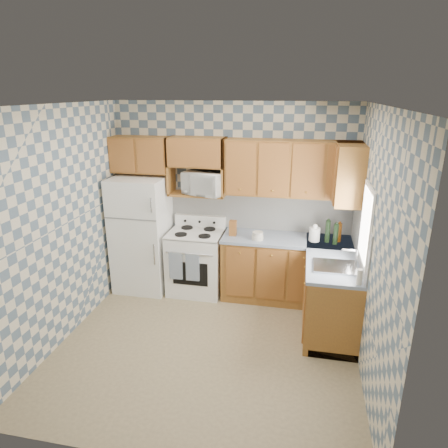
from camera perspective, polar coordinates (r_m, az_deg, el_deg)
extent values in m
plane|color=#77674B|center=(4.90, -2.42, -16.80)|extent=(3.40, 3.40, 0.00)
cube|color=slate|center=(5.75, 1.20, 3.64)|extent=(3.40, 0.02, 2.70)
cube|color=slate|center=(4.21, 20.47, -3.35)|extent=(0.02, 3.20, 2.70)
cube|color=white|center=(5.73, 5.11, 1.94)|extent=(2.60, 0.02, 0.56)
cube|color=white|center=(5.00, 18.89, -1.56)|extent=(0.02, 1.60, 0.56)
cube|color=white|center=(5.94, -11.65, -1.42)|extent=(0.75, 0.70, 1.68)
cube|color=white|center=(5.85, -3.99, -5.49)|extent=(0.76, 0.65, 0.90)
cube|color=silver|center=(5.68, -4.09, -1.30)|extent=(0.76, 0.65, 0.02)
cube|color=white|center=(5.90, -3.40, 0.46)|extent=(0.76, 0.08, 0.17)
cube|color=navy|center=(5.58, -6.91, -5.95)|extent=(0.19, 0.02, 0.40)
cube|color=navy|center=(5.51, -4.52, -6.19)|extent=(0.19, 0.02, 0.40)
cube|color=brown|center=(5.70, 8.83, -6.49)|extent=(1.75, 0.60, 0.88)
cube|color=brown|center=(5.26, 14.86, -9.15)|extent=(0.60, 1.60, 0.88)
cube|color=gray|center=(5.52, 9.06, -2.18)|extent=(1.77, 0.63, 0.04)
cube|color=gray|center=(5.07, 15.23, -4.54)|extent=(0.63, 1.60, 0.04)
cube|color=brown|center=(5.40, 9.65, 7.82)|extent=(1.75, 0.33, 0.74)
cube|color=brown|center=(5.84, -11.81, 9.69)|extent=(0.82, 0.33, 0.50)
cube|color=brown|center=(5.24, 17.39, 6.91)|extent=(0.33, 0.70, 0.74)
cube|color=brown|center=(5.68, -3.78, 4.28)|extent=(0.80, 0.33, 0.03)
imported|color=white|center=(5.57, -2.75, 5.85)|extent=(0.66, 0.53, 0.31)
cube|color=#B7B7BC|center=(4.74, 15.54, -5.91)|extent=(0.48, 0.40, 0.03)
cube|color=white|center=(4.59, 19.64, -0.11)|extent=(0.02, 0.66, 0.86)
cylinder|color=black|center=(5.43, 14.58, -1.02)|extent=(0.07, 0.07, 0.30)
cylinder|color=black|center=(5.38, 15.66, -1.40)|extent=(0.07, 0.07, 0.28)
cylinder|color=#532A0A|center=(5.49, 16.10, -1.18)|extent=(0.07, 0.07, 0.26)
cube|color=brown|center=(5.51, 1.28, -0.57)|extent=(0.10, 0.10, 0.21)
cylinder|color=white|center=(5.45, 12.80, -1.45)|extent=(0.14, 0.14, 0.18)
cylinder|color=beige|center=(4.38, 18.81, -7.18)|extent=(0.06, 0.06, 0.17)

